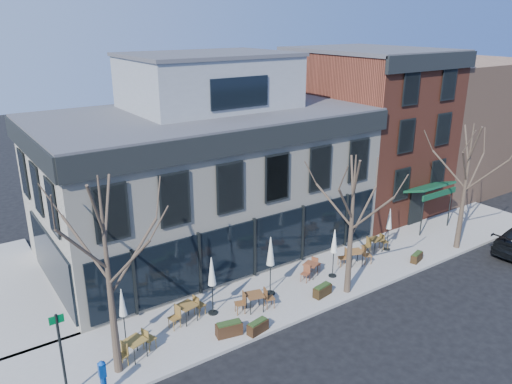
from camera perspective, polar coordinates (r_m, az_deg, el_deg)
ground at (r=26.81m, az=-0.29°, el=-9.90°), size 120.00×120.00×0.00m
sidewalk_front at (r=27.09m, az=8.10°, el=-9.60°), size 33.50×4.70×0.15m
sidewalk_side at (r=28.56m, az=-27.09°, el=-10.10°), size 4.50×12.00×0.15m
corner_building at (r=29.02m, az=-5.83°, el=2.44°), size 18.39×10.39×11.10m
red_brick_building at (r=36.50m, az=12.37°, el=7.05°), size 8.20×11.78×11.18m
bg_building at (r=44.90m, az=20.28°, el=7.70°), size 12.00×12.00×10.00m
tree_corner at (r=18.99m, az=-16.46°, el=-9.23°), size 3.93×3.98×7.92m
tree_mid at (r=24.22m, az=10.88°, el=-3.61°), size 3.50×3.55×7.04m
tree_right at (r=30.89m, az=22.81°, el=0.68°), size 3.72×3.77×7.48m
sign_pole at (r=19.47m, az=-21.37°, el=-16.56°), size 0.50×0.10×3.40m
call_box at (r=19.77m, az=-17.10°, el=-19.53°), size 0.29×0.29×1.48m
cafe_set_0 at (r=21.36m, az=-13.61°, el=-16.79°), size 1.96×1.03×1.01m
cafe_set_1 at (r=23.13m, az=-7.87°, el=-13.30°), size 1.99×0.92×1.02m
cafe_set_2 at (r=23.68m, az=-0.14°, el=-12.26°), size 2.00×0.98×1.02m
cafe_set_3 at (r=26.68m, az=6.28°, el=-8.67°), size 1.75×1.07×0.91m
cafe_set_4 at (r=28.21m, az=11.24°, el=-7.19°), size 1.98×1.16×1.02m
cafe_set_5 at (r=30.02m, az=13.46°, el=-5.74°), size 1.87×0.81×0.97m
umbrella_0 at (r=21.59m, az=-15.02°, el=-12.40°), size 0.41×0.41×2.56m
umbrella_1 at (r=22.78m, az=-5.07°, el=-9.36°), size 0.46×0.46×2.87m
umbrella_2 at (r=24.19m, az=1.67°, el=-7.12°), size 0.49×0.49×3.07m
umbrella_3 at (r=26.22m, az=8.93°, el=-5.86°), size 0.43×0.43×2.68m
umbrella_4 at (r=29.88m, az=14.99°, el=-3.22°), size 0.41×0.41×2.59m
planter_0 at (r=22.19m, az=-3.10°, el=-15.34°), size 1.20×0.68×0.63m
planter_1 at (r=22.36m, az=0.21°, el=-15.12°), size 1.06×0.59×0.56m
planter_2 at (r=25.14m, az=7.59°, el=-11.07°), size 1.08×0.58×0.57m
planter_3 at (r=29.58m, az=17.89°, el=-7.09°), size 0.99×0.62×0.52m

